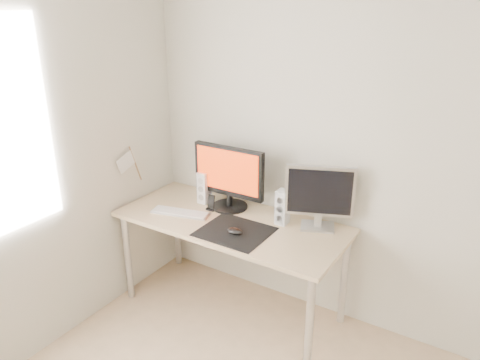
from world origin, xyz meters
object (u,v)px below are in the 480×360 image
at_px(keyboard, 180,213).
at_px(phone_dock, 211,205).
at_px(desk, 231,230).
at_px(speaker_right, 283,207).
at_px(main_monitor, 229,175).
at_px(speaker_left, 204,187).
at_px(second_monitor, 320,194).
at_px(mouse, 235,231).

relative_size(keyboard, phone_dock, 3.77).
relative_size(desk, phone_dock, 13.82).
height_order(desk, speaker_right, speaker_right).
xyz_separation_m(main_monitor, speaker_left, (-0.21, -0.02, -0.13)).
height_order(speaker_right, phone_dock, speaker_right).
xyz_separation_m(speaker_left, speaker_right, (0.65, -0.00, 0.00)).
relative_size(main_monitor, speaker_left, 2.28).
relative_size(speaker_right, phone_dock, 2.08).
relative_size(second_monitor, keyboard, 1.00).
distance_m(speaker_right, keyboard, 0.74).
distance_m(main_monitor, speaker_right, 0.46).
bearing_deg(second_monitor, desk, -158.72).
bearing_deg(main_monitor, speaker_right, -2.23).
xyz_separation_m(desk, main_monitor, (-0.12, 0.16, 0.33)).
height_order(second_monitor, keyboard, second_monitor).
bearing_deg(speaker_left, phone_dock, -33.76).
height_order(second_monitor, speaker_left, second_monitor).
distance_m(mouse, desk, 0.23).
bearing_deg(desk, main_monitor, 127.35).
height_order(mouse, main_monitor, main_monitor).
distance_m(second_monitor, phone_dock, 0.80).
xyz_separation_m(second_monitor, phone_dock, (-0.76, -0.15, -0.21)).
height_order(speaker_left, keyboard, speaker_left).
bearing_deg(second_monitor, main_monitor, -175.56).
bearing_deg(second_monitor, phone_dock, -169.04).
bearing_deg(main_monitor, speaker_left, -175.66).
relative_size(main_monitor, keyboard, 1.26).
distance_m(desk, keyboard, 0.39).
bearing_deg(speaker_left, main_monitor, 4.34).
height_order(second_monitor, phone_dock, second_monitor).
height_order(mouse, speaker_right, speaker_right).
xyz_separation_m(keyboard, phone_dock, (0.15, 0.17, 0.03)).
height_order(mouse, desk, mouse).
relative_size(main_monitor, second_monitor, 1.27).
distance_m(desk, speaker_right, 0.40).
relative_size(second_monitor, phone_dock, 3.76).
bearing_deg(speaker_left, desk, -23.62).
height_order(second_monitor, speaker_right, second_monitor).
xyz_separation_m(mouse, main_monitor, (-0.26, 0.32, 0.23)).
relative_size(speaker_left, speaker_right, 1.00).
distance_m(speaker_right, phone_dock, 0.55).
xyz_separation_m(mouse, desk, (-0.13, 0.16, -0.10)).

